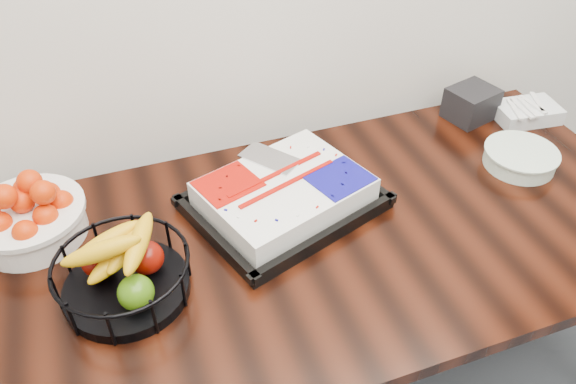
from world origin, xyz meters
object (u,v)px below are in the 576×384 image
object	(u,v)px
tangerine_bowl	(26,212)
plate_stack	(520,158)
cake_tray	(284,195)
fruit_basket	(123,273)
napkin_box	(471,103)
table	(340,249)

from	to	relation	value
tangerine_bowl	plate_stack	bearing A→B (deg)	-7.41
cake_tray	fruit_basket	size ratio (longest dim) A/B	1.83
cake_tray	plate_stack	distance (m)	0.74
tangerine_bowl	plate_stack	xyz separation A→B (m)	(1.38, -0.18, -0.05)
tangerine_bowl	napkin_box	distance (m)	1.40
table	cake_tray	bearing A→B (deg)	133.21
fruit_basket	table	bearing A→B (deg)	3.34
cake_tray	plate_stack	bearing A→B (deg)	-4.55
plate_stack	tangerine_bowl	bearing A→B (deg)	172.59
napkin_box	cake_tray	bearing A→B (deg)	-163.22
fruit_basket	plate_stack	bearing A→B (deg)	4.86
table	tangerine_bowl	size ratio (longest dim) A/B	6.17
tangerine_bowl	plate_stack	world-z (taller)	tangerine_bowl
fruit_basket	plate_stack	distance (m)	1.18
cake_tray	fruit_basket	distance (m)	0.48
tangerine_bowl	napkin_box	bearing A→B (deg)	4.22
fruit_basket	napkin_box	xyz separation A→B (m)	(1.19, 0.38, -0.02)
table	fruit_basket	distance (m)	0.59
cake_tray	fruit_basket	world-z (taller)	fruit_basket
table	fruit_basket	world-z (taller)	fruit_basket
cake_tray	tangerine_bowl	size ratio (longest dim) A/B	1.96
cake_tray	tangerine_bowl	xyz separation A→B (m)	(-0.65, 0.12, 0.04)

